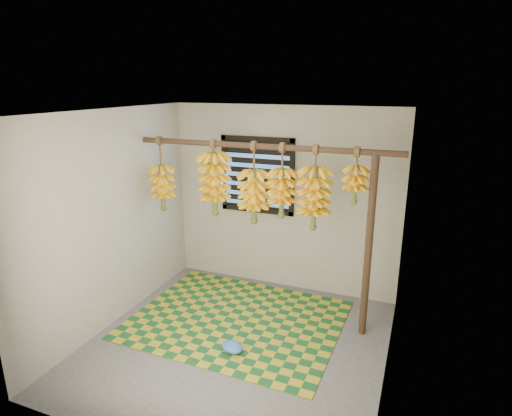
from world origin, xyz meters
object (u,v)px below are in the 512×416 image
at_px(banana_bunch_b, 215,184).
at_px(banana_bunch_c, 254,196).
at_px(support_post, 368,248).
at_px(plastic_bag, 232,347).
at_px(banana_bunch_a, 162,187).
at_px(banana_bunch_d, 282,193).
at_px(woven_mat, 237,319).
at_px(banana_bunch_e, 314,198).
at_px(banana_bunch_f, 355,184).

xyz_separation_m(banana_bunch_b, banana_bunch_c, (0.49, 0.00, -0.11)).
bearing_deg(support_post, plastic_bag, -144.36).
xyz_separation_m(banana_bunch_a, banana_bunch_d, (1.53, 0.00, 0.08)).
xyz_separation_m(support_post, plastic_bag, (-1.19, -0.85, -0.94)).
xyz_separation_m(support_post, banana_bunch_a, (-2.48, 0.00, 0.43)).
bearing_deg(banana_bunch_b, support_post, 0.00).
height_order(banana_bunch_c, banana_bunch_d, same).
relative_size(woven_mat, banana_bunch_e, 2.57).
distance_m(plastic_bag, banana_bunch_a, 2.07).
height_order(banana_bunch_b, banana_bunch_e, same).
relative_size(woven_mat, banana_bunch_b, 2.68).
xyz_separation_m(woven_mat, banana_bunch_a, (-1.09, 0.26, 1.43)).
height_order(banana_bunch_c, banana_bunch_f, same).
bearing_deg(banana_bunch_a, banana_bunch_f, 0.00).
relative_size(support_post, woven_mat, 0.85).
bearing_deg(banana_bunch_d, woven_mat, -148.87).
bearing_deg(support_post, banana_bunch_e, 180.00).
distance_m(plastic_bag, banana_bunch_c, 1.62).
bearing_deg(banana_bunch_c, banana_bunch_b, 180.00).
bearing_deg(banana_bunch_b, woven_mat, -35.18).
xyz_separation_m(support_post, woven_mat, (-1.40, -0.26, -0.99)).
bearing_deg(banana_bunch_b, plastic_bag, -55.46).
height_order(woven_mat, banana_bunch_a, banana_bunch_a).
xyz_separation_m(woven_mat, banana_bunch_f, (1.21, 0.26, 1.66)).
distance_m(banana_bunch_a, banana_bunch_d, 1.53).
height_order(banana_bunch_a, banana_bunch_d, same).
height_order(woven_mat, banana_bunch_d, banana_bunch_d).
relative_size(support_post, plastic_bag, 8.13).
bearing_deg(banana_bunch_f, banana_bunch_e, -180.00).
bearing_deg(plastic_bag, support_post, 35.64).
height_order(plastic_bag, banana_bunch_c, banana_bunch_c).
bearing_deg(banana_bunch_d, banana_bunch_f, 0.00).
height_order(support_post, banana_bunch_e, banana_bunch_e).
distance_m(support_post, banana_bunch_d, 1.08).
bearing_deg(banana_bunch_f, banana_bunch_a, -180.00).
bearing_deg(banana_bunch_e, banana_bunch_d, 180.00).
bearing_deg(woven_mat, banana_bunch_d, 31.13).
xyz_separation_m(banana_bunch_b, banana_bunch_f, (1.59, 0.00, 0.13)).
relative_size(banana_bunch_b, banana_bunch_c, 0.95).
bearing_deg(banana_bunch_f, banana_bunch_c, -180.00).
xyz_separation_m(banana_bunch_d, banana_bunch_e, (0.36, 0.00, -0.03)).
bearing_deg(banana_bunch_e, banana_bunch_f, 0.00).
bearing_deg(woven_mat, banana_bunch_e, 18.32).
distance_m(banana_bunch_d, banana_bunch_e, 0.36).
xyz_separation_m(plastic_bag, banana_bunch_f, (1.00, 0.85, 1.61)).
height_order(banana_bunch_a, banana_bunch_f, same).
height_order(banana_bunch_c, banana_bunch_e, same).
height_order(woven_mat, plastic_bag, plastic_bag).
xyz_separation_m(plastic_bag, banana_bunch_e, (0.59, 0.85, 1.42)).
distance_m(woven_mat, plastic_bag, 0.63).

